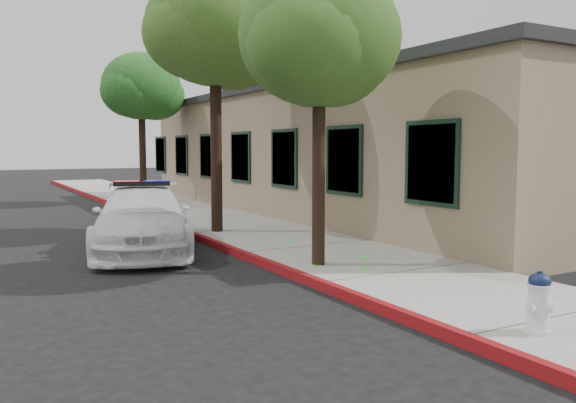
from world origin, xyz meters
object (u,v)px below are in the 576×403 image
(street_tree_mid, at_px, (215,33))
(street_tree_far, at_px, (142,90))
(fire_hydrant, at_px, (539,302))
(police_car, at_px, (143,219))
(clapboard_building, at_px, (346,152))
(street_tree_near, at_px, (320,44))

(street_tree_mid, height_order, street_tree_far, street_tree_mid)
(fire_hydrant, xyz_separation_m, street_tree_mid, (-0.08, 9.39, 4.56))
(police_car, distance_m, street_tree_mid, 5.02)
(clapboard_building, xyz_separation_m, street_tree_near, (-5.98, -7.81, 1.92))
(police_car, bearing_deg, street_tree_near, -43.55)
(street_tree_near, relative_size, street_tree_mid, 0.80)
(street_tree_mid, bearing_deg, clapboard_building, 26.17)
(fire_hydrant, relative_size, street_tree_near, 0.14)
(fire_hydrant, height_order, street_tree_near, street_tree_near)
(street_tree_mid, bearing_deg, police_car, -152.15)
(fire_hydrant, distance_m, street_tree_far, 19.13)
(street_tree_near, bearing_deg, street_tree_mid, 89.73)
(clapboard_building, bearing_deg, street_tree_far, 129.71)
(police_car, xyz_separation_m, street_tree_near, (2.19, -3.71, 3.33))
(police_car, bearing_deg, clapboard_building, 42.58)
(fire_hydrant, xyz_separation_m, street_tree_far, (0.58, 18.69, 4.04))
(clapboard_building, bearing_deg, street_tree_near, -127.45)
(fire_hydrant, bearing_deg, street_tree_near, 83.21)
(street_tree_near, bearing_deg, police_car, 120.50)
(street_tree_mid, bearing_deg, street_tree_near, -90.27)
(street_tree_near, relative_size, street_tree_far, 0.89)
(fire_hydrant, height_order, street_tree_far, street_tree_far)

